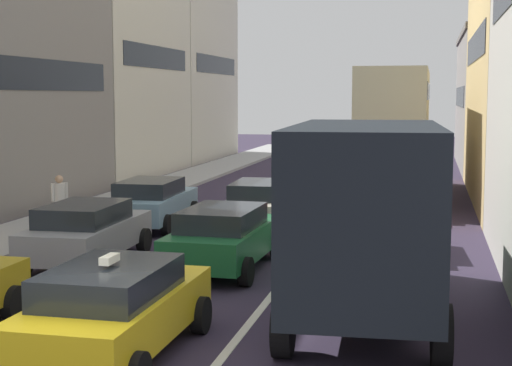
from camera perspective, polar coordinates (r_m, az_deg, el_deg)
sidewalk_left at (r=31.63m, az=-8.69°, el=-0.86°), size 2.60×64.00×0.14m
lane_stripe_left at (r=30.19m, az=0.18°, el=-1.26°), size 0.16×60.00×0.01m
lane_stripe_right at (r=29.65m, az=6.61°, el=-1.44°), size 0.16×60.00×0.01m
building_row_left at (r=36.04m, az=-15.22°, el=8.09°), size 7.20×43.90×11.17m
removalist_box_truck at (r=14.08m, az=8.19°, el=-2.14°), size 3.00×7.80×3.58m
taxi_centre_lane_front at (r=12.29m, az=-10.38°, el=-9.05°), size 2.09×4.31×1.66m
sedan_centre_lane_second at (r=18.10m, az=-2.38°, el=-3.94°), size 2.17×4.35×1.49m
wagon_left_lane_second at (r=19.20m, az=-12.38°, el=-3.48°), size 2.15×4.35×1.49m
hatchback_centre_lane_third at (r=23.43m, az=0.41°, el=-1.55°), size 2.21×4.37×1.49m
sedan_left_lane_third at (r=24.12m, az=-7.72°, el=-1.38°), size 2.20×4.37×1.49m
sedan_right_lane_behind_truck at (r=21.03m, az=8.70°, el=-2.55°), size 2.29×4.41×1.49m
wagon_right_lane_far at (r=26.92m, az=9.94°, el=-0.60°), size 2.10×4.32×1.49m
bus_mid_queue_primary at (r=31.89m, az=10.27°, el=4.15°), size 2.84×10.51×5.06m
pedestrian_near_kerb at (r=24.27m, az=-14.26°, el=-1.11°), size 0.38×0.44×1.66m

